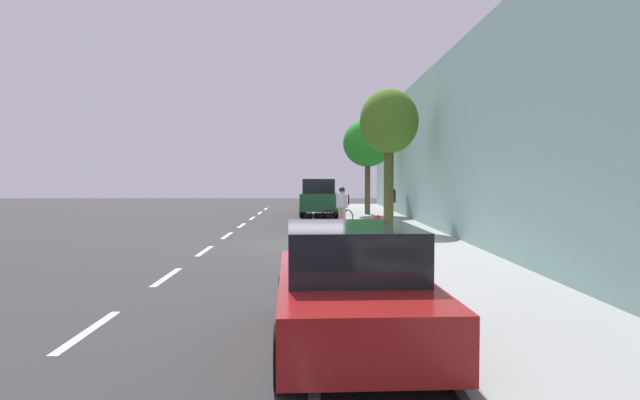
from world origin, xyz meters
name	(u,v)px	position (x,y,z in m)	size (l,w,h in m)	color
ground	(304,245)	(0.00, 0.00, 0.00)	(75.01, 75.01, 0.00)	#313131
sidewalk	(412,243)	(3.37, 0.00, 0.07)	(3.02, 46.88, 0.14)	#9B9C9A
curb_edge	(361,243)	(1.78, 0.00, 0.07)	(0.16, 46.88, 0.14)	gray
lane_stripe_centre	(205,251)	(-2.80, -1.34, 0.00)	(0.14, 44.20, 0.01)	white
lane_stripe_bike_edge	(314,245)	(0.31, 0.00, 0.00)	(0.12, 46.88, 0.01)	white
building_facade	(470,142)	(5.13, 0.00, 3.19)	(0.50, 46.88, 6.38)	#77A298
parked_sedan_red_second	(351,287)	(0.77, -10.52, 0.75)	(1.98, 4.47, 1.52)	maroon
parked_suv_green_mid	(319,197)	(0.62, 13.29, 1.03)	(2.06, 4.74, 1.99)	#1E512D
bicycle_at_curb	(337,217)	(1.31, 6.79, 0.37)	(1.49, 0.96, 0.75)	black
cyclist_with_backpack	(343,203)	(1.53, 6.36, 1.02)	(0.55, 0.54, 1.68)	#C6B284
street_tree_mid_block	(389,124)	(3.15, 3.94, 4.11)	(2.21, 2.21, 5.26)	#4B4C21
street_tree_far_end	(368,143)	(3.15, 12.32, 3.84)	(2.57, 2.57, 4.98)	brown
pedestrian_on_phone	(390,200)	(3.75, 8.08, 1.07)	(0.48, 0.45, 1.64)	black
fire_hydrant	(377,229)	(2.21, -0.60, 0.57)	(0.22, 0.22, 0.84)	red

